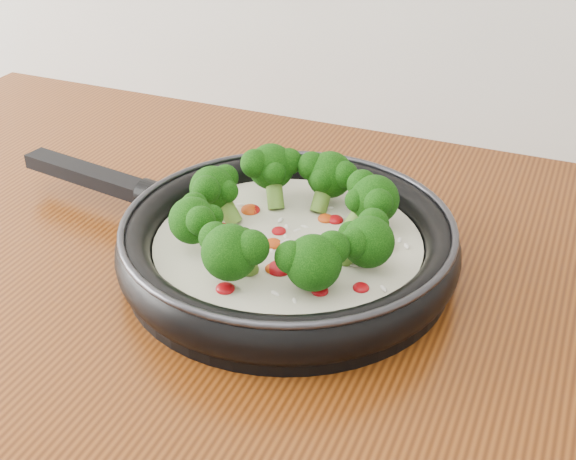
% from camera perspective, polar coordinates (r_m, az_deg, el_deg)
% --- Properties ---
extents(skillet, '(0.58, 0.41, 0.10)m').
position_cam_1_polar(skillet, '(0.81, -0.17, -0.74)').
color(skillet, black).
rests_on(skillet, counter).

